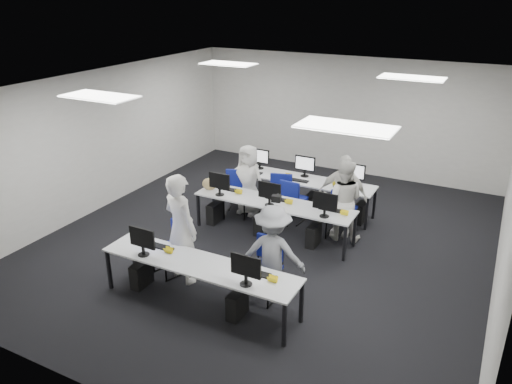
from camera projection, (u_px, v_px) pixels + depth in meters
The scene contains 23 objects.
room at pixel (269, 167), 9.15m from camera, with size 9.00×9.02×3.00m.
ceiling_panels at pixel (270, 86), 8.59m from camera, with size 5.20×4.60×0.02m.
desk_front at pixel (199, 266), 7.50m from camera, with size 3.20×0.70×0.73m.
desk_mid at pixel (273, 204), 9.63m from camera, with size 3.20×0.70×0.73m.
desk_back at pixel (301, 181), 10.78m from camera, with size 3.20×0.70×0.73m.
equipment_front at pixel (189, 282), 7.69m from camera, with size 2.51×0.41×1.19m.
equipment_mid at pixel (264, 218), 9.82m from camera, with size 2.91×0.41×1.19m.
equipment_back at pixel (309, 196), 10.84m from camera, with size 2.91×0.41×1.19m.
chair_0 at pixel (171, 258), 8.52m from camera, with size 0.59×0.61×0.90m.
chair_1 at pixel (264, 279), 7.84m from camera, with size 0.50×0.55×0.98m.
chair_2 at pixel (236, 202), 10.67m from camera, with size 0.63×0.65×0.97m.
chair_3 at pixel (279, 207), 10.41m from camera, with size 0.60×0.63×0.98m.
chair_4 at pixel (338, 222), 9.82m from camera, with size 0.50×0.53×0.87m.
chair_5 at pixel (239, 197), 11.06m from camera, with size 0.53×0.55×0.83m.
chair_6 at pixel (293, 207), 10.44m from camera, with size 0.50×0.53×0.94m.
chair_7 at pixel (343, 217), 10.04m from camera, with size 0.46×0.50×0.89m.
handbag at pixel (210, 184), 10.15m from camera, with size 0.31×0.19×0.25m, color #A38D54.
student_0 at pixel (181, 229), 8.08m from camera, with size 0.69×0.45×1.88m, color beige.
student_1 at pixel (343, 200), 9.51m from camera, with size 0.78×0.61×1.60m, color beige.
student_2 at pixel (248, 180), 10.62m from camera, with size 0.74×0.48×1.52m, color beige.
student_3 at pixel (342, 195), 9.67m from camera, with size 0.96×0.40×1.64m, color beige.
photographer at pixel (273, 253), 7.65m from camera, with size 1.01×0.58×1.57m, color gray.
dslr_camera at pixel (276, 199), 7.49m from camera, with size 0.14×0.18×0.10m, color black.
Camera 1 is at (3.75, -7.78, 4.57)m, focal length 35.00 mm.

